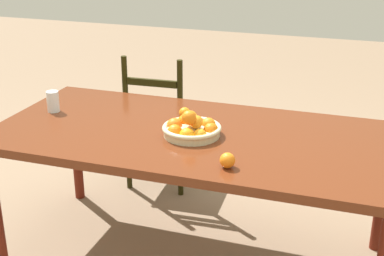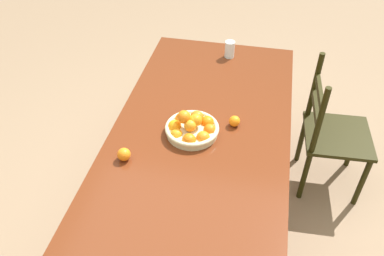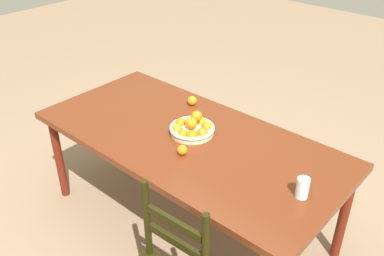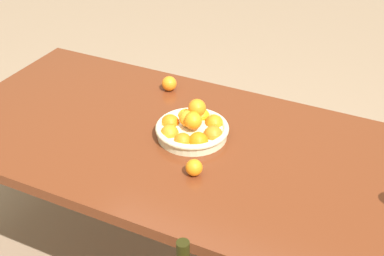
{
  "view_description": "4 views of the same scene",
  "coord_description": "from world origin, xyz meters",
  "px_view_note": "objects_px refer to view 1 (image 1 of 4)",
  "views": [
    {
      "loc": [
        0.79,
        -2.38,
        1.75
      ],
      "look_at": [
        0.0,
        -0.04,
        0.78
      ],
      "focal_mm": 50.82,
      "sensor_mm": 36.0,
      "label": 1
    },
    {
      "loc": [
        1.57,
        0.28,
        2.18
      ],
      "look_at": [
        0.0,
        -0.04,
        0.78
      ],
      "focal_mm": 37.12,
      "sensor_mm": 36.0,
      "label": 2
    },
    {
      "loc": [
        -1.53,
        1.69,
        2.17
      ],
      "look_at": [
        0.0,
        -0.04,
        0.78
      ],
      "focal_mm": 39.5,
      "sensor_mm": 36.0,
      "label": 3
    },
    {
      "loc": [
        -0.76,
        1.52,
        1.92
      ],
      "look_at": [
        0.0,
        -0.04,
        0.78
      ],
      "focal_mm": 49.5,
      "sensor_mm": 36.0,
      "label": 4
    }
  ],
  "objects_px": {
    "fruit_bowl": "(192,128)",
    "drinking_glass": "(53,101)",
    "dining_table": "(194,144)",
    "orange_loose_0": "(185,113)",
    "orange_loose_1": "(227,160)",
    "chair_near_window": "(160,124)"
  },
  "relations": [
    {
      "from": "dining_table",
      "to": "orange_loose_0",
      "type": "xyz_separation_m",
      "value": [
        -0.11,
        0.17,
        0.09
      ]
    },
    {
      "from": "dining_table",
      "to": "orange_loose_0",
      "type": "relative_size",
      "value": 32.87
    },
    {
      "from": "dining_table",
      "to": "chair_near_window",
      "type": "relative_size",
      "value": 2.19
    },
    {
      "from": "orange_loose_1",
      "to": "chair_near_window",
      "type": "bearing_deg",
      "value": 124.14
    },
    {
      "from": "drinking_glass",
      "to": "orange_loose_1",
      "type": "bearing_deg",
      "value": -19.45
    },
    {
      "from": "chair_near_window",
      "to": "drinking_glass",
      "type": "xyz_separation_m",
      "value": [
        -0.33,
        -0.74,
        0.36
      ]
    },
    {
      "from": "fruit_bowl",
      "to": "orange_loose_0",
      "type": "distance_m",
      "value": 0.24
    },
    {
      "from": "orange_loose_0",
      "to": "drinking_glass",
      "type": "bearing_deg",
      "value": -170.23
    },
    {
      "from": "orange_loose_1",
      "to": "drinking_glass",
      "type": "bearing_deg",
      "value": 160.55
    },
    {
      "from": "fruit_bowl",
      "to": "dining_table",
      "type": "bearing_deg",
      "value": 89.2
    },
    {
      "from": "dining_table",
      "to": "fruit_bowl",
      "type": "xyz_separation_m",
      "value": [
        -0.0,
        -0.04,
        0.1
      ]
    },
    {
      "from": "drinking_glass",
      "to": "chair_near_window",
      "type": "bearing_deg",
      "value": 65.71
    },
    {
      "from": "fruit_bowl",
      "to": "drinking_glass",
      "type": "xyz_separation_m",
      "value": [
        -0.83,
        0.09,
        0.02
      ]
    },
    {
      "from": "chair_near_window",
      "to": "fruit_bowl",
      "type": "relative_size",
      "value": 3.17
    },
    {
      "from": "dining_table",
      "to": "orange_loose_1",
      "type": "distance_m",
      "value": 0.44
    },
    {
      "from": "fruit_bowl",
      "to": "orange_loose_1",
      "type": "distance_m",
      "value": 0.39
    },
    {
      "from": "chair_near_window",
      "to": "fruit_bowl",
      "type": "height_order",
      "value": "chair_near_window"
    },
    {
      "from": "chair_near_window",
      "to": "dining_table",
      "type": "bearing_deg",
      "value": 119.71
    },
    {
      "from": "dining_table",
      "to": "fruit_bowl",
      "type": "height_order",
      "value": "fruit_bowl"
    },
    {
      "from": "dining_table",
      "to": "drinking_glass",
      "type": "bearing_deg",
      "value": 176.59
    },
    {
      "from": "orange_loose_0",
      "to": "orange_loose_1",
      "type": "bearing_deg",
      "value": -53.91
    },
    {
      "from": "chair_near_window",
      "to": "orange_loose_1",
      "type": "bearing_deg",
      "value": 121.31
    }
  ]
}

